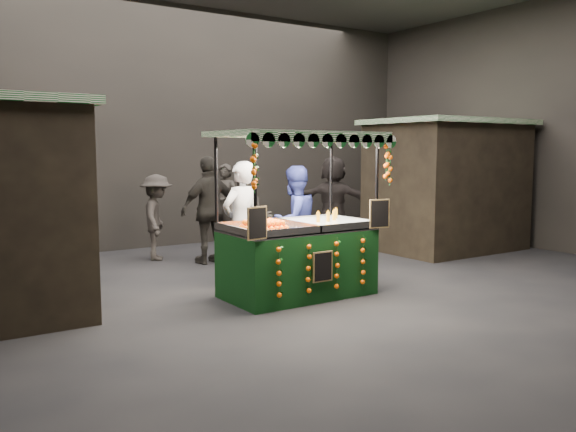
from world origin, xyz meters
TOP-DOWN VIEW (x-y plane):
  - ground at (0.00, 0.00)m, footprint 12.00×12.00m
  - market_hall at (0.00, 0.00)m, footprint 12.10×10.10m
  - neighbour_stall_right at (4.40, 1.50)m, footprint 3.00×2.20m
  - juice_stall at (-0.32, -0.12)m, footprint 2.31×1.36m
  - vendor_grey at (-0.65, 0.92)m, footprint 0.75×0.58m
  - vendor_blue at (0.29, 0.91)m, footprint 0.93×0.77m
  - shopper_0 at (-2.92, 2.44)m, footprint 0.73×0.64m
  - shopper_1 at (-0.04, 1.80)m, footprint 1.04×0.98m
  - shopper_2 at (-0.27, 2.73)m, footprint 1.13×0.52m
  - shopper_3 at (-0.93, 3.57)m, footprint 0.96×1.16m
  - shopper_5 at (2.83, 3.17)m, footprint 1.53×1.71m
  - shopper_6 at (1.00, 4.60)m, footprint 0.65×0.74m

SIDE VIEW (x-z plane):
  - ground at x=0.00m, z-range 0.00..0.00m
  - juice_stall at x=-0.32m, z-range -0.43..1.82m
  - shopper_3 at x=-0.93m, z-range 0.00..1.57m
  - shopper_0 at x=-2.92m, z-range 0.00..1.69m
  - shopper_1 at x=-0.04m, z-range 0.00..1.69m
  - shopper_6 at x=1.00m, z-range 0.00..1.71m
  - vendor_blue at x=0.29m, z-range 0.00..1.76m
  - vendor_grey at x=-0.65m, z-range 0.00..1.84m
  - shopper_5 at x=2.83m, z-range 0.00..1.88m
  - shopper_2 at x=-0.27m, z-range 0.00..1.90m
  - neighbour_stall_right at x=4.40m, z-range 0.01..2.61m
  - market_hall at x=0.00m, z-range 0.86..5.91m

